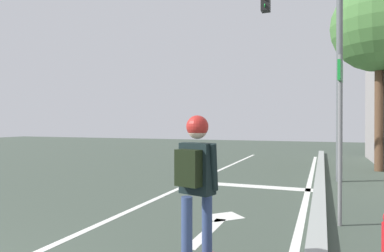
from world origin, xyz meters
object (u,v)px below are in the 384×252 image
Objects in this scene: traffic_signal_mast at (308,40)px; roadside_tree at (379,26)px; street_sign_post at (340,115)px; skater at (196,173)px.

roadside_tree reaches higher than traffic_signal_mast.
traffic_signal_mast is at bearing -128.28° from roadside_tree.
street_sign_post is 7.60m from roadside_tree.
street_sign_post is (1.44, 2.32, 0.62)m from skater.
skater is at bearing -121.72° from street_sign_post.
skater is 0.25× the size of roadside_tree.
traffic_signal_mast reaches higher than skater.
roadside_tree reaches higher than street_sign_post.
roadside_tree is (1.45, 6.82, 3.02)m from street_sign_post.
roadside_tree is at bearing 78.02° from street_sign_post.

